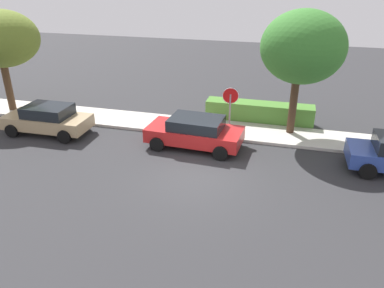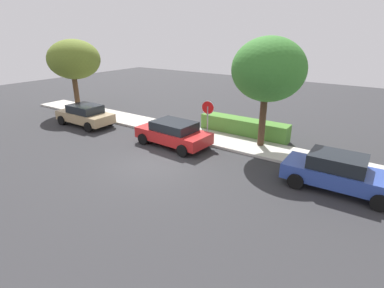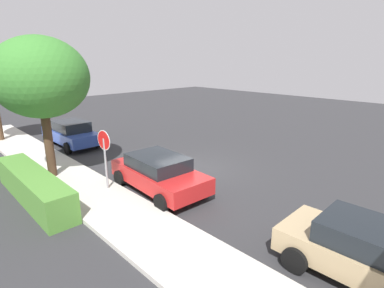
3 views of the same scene
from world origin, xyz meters
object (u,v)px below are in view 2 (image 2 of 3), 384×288
Objects in this scene: street_tree_far at (74,60)px; parked_car_red at (173,133)px; parked_car_blue at (339,173)px; parked_car_tan at (85,115)px; street_tree_near_corner at (269,70)px; stop_sign at (208,114)px.

parked_car_red is at bearing -10.02° from street_tree_far.
parked_car_tan is at bearing -179.40° from parked_car_blue.
street_tree_near_corner is at bearing 13.58° from parked_car_tan.
stop_sign is 0.55× the size of parked_car_blue.
street_tree_far reaches higher than parked_car_blue.
street_tree_far is (-3.73, 2.28, 3.24)m from parked_car_tan.
street_tree_far reaches higher than parked_car_tan.
street_tree_far is (-19.46, 2.12, 3.22)m from parked_car_blue.
parked_car_blue is 0.80× the size of street_tree_far.
street_tree_near_corner reaches higher than stop_sign.
street_tree_far reaches higher than parked_car_red.
stop_sign is 0.44× the size of street_tree_far.
parked_car_blue is (7.19, -1.67, -0.91)m from stop_sign.
street_tree_near_corner reaches higher than street_tree_far.
stop_sign is 0.42× the size of street_tree_near_corner.
parked_car_blue is at bearing -6.21° from street_tree_far.
street_tree_far is at bearing 177.91° from stop_sign.
parked_car_tan is (-7.25, -0.34, -0.00)m from parked_car_red.
street_tree_far is (-15.20, -0.49, -0.21)m from street_tree_near_corner.
parked_car_blue reaches higher than parked_car_tan.
parked_car_red is 7.26m from parked_car_tan.
parked_car_red is at bearing 2.70° from parked_car_tan.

